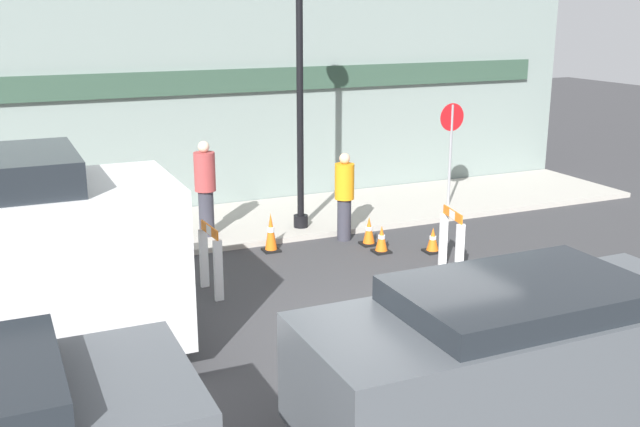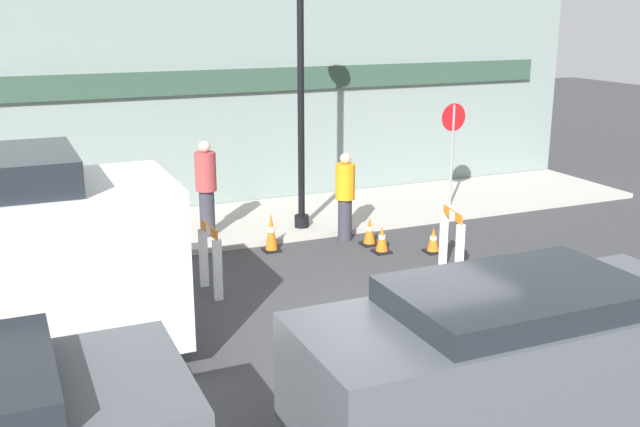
% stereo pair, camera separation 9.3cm
% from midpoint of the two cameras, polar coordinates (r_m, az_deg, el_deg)
% --- Properties ---
extents(ground_plane, '(60.00, 60.00, 0.00)m').
position_cam_midpoint_polar(ground_plane, '(10.33, 5.51, -9.38)').
color(ground_plane, '#38383A').
extents(sidewalk_slab, '(18.00, 2.99, 0.10)m').
position_cam_midpoint_polar(sidewalk_slab, '(15.49, -5.28, -0.65)').
color(sidewalk_slab, '#ADA89E').
rests_on(sidewalk_slab, ground_plane).
extents(storefront_facade, '(18.00, 0.22, 5.50)m').
position_cam_midpoint_polar(storefront_facade, '(16.46, -7.28, 9.83)').
color(storefront_facade, gray).
rests_on(storefront_facade, ground_plane).
extents(streetlamp_post, '(0.44, 0.44, 5.02)m').
position_cam_midpoint_polar(streetlamp_post, '(14.34, -1.30, 11.49)').
color(streetlamp_post, black).
rests_on(streetlamp_post, sidewalk_slab).
extents(stop_sign, '(0.60, 0.06, 2.25)m').
position_cam_midpoint_polar(stop_sign, '(16.48, 10.24, 5.70)').
color(stop_sign, gray).
rests_on(stop_sign, sidewalk_slab).
extents(barricade_0, '(0.26, 0.75, 1.11)m').
position_cam_midpoint_polar(barricade_0, '(12.60, 10.20, -2.07)').
color(barricade_0, white).
rests_on(barricade_0, ground_plane).
extents(barricade_1, '(0.18, 0.72, 1.11)m').
position_cam_midpoint_polar(barricade_1, '(11.71, -8.14, -3.36)').
color(barricade_1, white).
rests_on(barricade_1, ground_plane).
extents(traffic_cone_0, '(0.30, 0.30, 0.55)m').
position_cam_midpoint_polar(traffic_cone_0, '(14.08, 3.98, -1.37)').
color(traffic_cone_0, black).
rests_on(traffic_cone_0, ground_plane).
extents(traffic_cone_1, '(0.30, 0.30, 0.51)m').
position_cam_midpoint_polar(traffic_cone_1, '(13.66, 4.94, -2.01)').
color(traffic_cone_1, black).
rests_on(traffic_cone_1, ground_plane).
extents(traffic_cone_2, '(0.30, 0.30, 0.72)m').
position_cam_midpoint_polar(traffic_cone_2, '(13.68, -3.54, -1.47)').
color(traffic_cone_2, black).
rests_on(traffic_cone_2, ground_plane).
extents(traffic_cone_3, '(0.30, 0.30, 0.47)m').
position_cam_midpoint_polar(traffic_cone_3, '(13.78, 8.82, -2.06)').
color(traffic_cone_3, black).
rests_on(traffic_cone_3, ground_plane).
extents(traffic_cone_4, '(0.30, 0.30, 0.57)m').
position_cam_midpoint_polar(traffic_cone_4, '(11.08, 10.77, -6.30)').
color(traffic_cone_4, black).
rests_on(traffic_cone_4, ground_plane).
extents(person_worker, '(0.51, 0.51, 1.70)m').
position_cam_midpoint_polar(person_worker, '(14.20, 2.11, 1.49)').
color(person_worker, '#33333D').
rests_on(person_worker, ground_plane).
extents(person_pedestrian, '(0.50, 0.50, 1.83)m').
position_cam_midpoint_polar(person_pedestrian, '(14.27, -8.49, 2.12)').
color(person_pedestrian, '#33333D').
rests_on(person_pedestrian, sidewalk_slab).
extents(parked_car_1, '(4.54, 1.89, 1.69)m').
position_cam_midpoint_polar(parked_car_1, '(7.97, 14.81, -10.09)').
color(parked_car_1, '#4C5156').
rests_on(parked_car_1, ground_plane).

